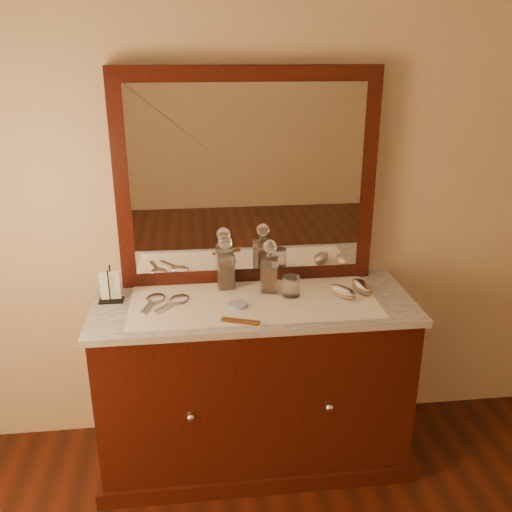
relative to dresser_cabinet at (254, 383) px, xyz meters
name	(u,v)px	position (x,y,z in m)	size (l,w,h in m)	color
dresser_cabinet	(254,383)	(0.00, 0.00, 0.00)	(1.40, 0.55, 0.82)	black
dresser_plinth	(254,446)	(0.00, 0.00, -0.37)	(1.46, 0.59, 0.08)	black
knob_left	(191,418)	(-0.30, -0.28, 0.04)	(0.04, 0.04, 0.04)	silver
knob_right	(329,407)	(0.30, -0.28, 0.04)	(0.04, 0.04, 0.04)	silver
marble_top	(253,303)	(0.00, 0.00, 0.42)	(1.44, 0.59, 0.03)	silver
mirror_frame	(247,179)	(0.00, 0.25, 0.94)	(1.20, 0.08, 1.00)	black
mirror_glass	(248,181)	(0.00, 0.21, 0.94)	(1.06, 0.01, 0.86)	white
lace_runner	(254,301)	(0.00, -0.02, 0.44)	(1.10, 0.45, 0.00)	silver
pin_dish	(238,305)	(-0.08, -0.07, 0.45)	(0.08, 0.08, 0.01)	white
comb	(240,321)	(-0.08, -0.21, 0.45)	(0.16, 0.03, 0.01)	brown
napkin_rack	(110,288)	(-0.64, 0.06, 0.51)	(0.11, 0.07, 0.16)	black
decanter_left	(226,268)	(-0.11, 0.15, 0.54)	(0.08, 0.08, 0.26)	brown
decanter_right	(270,272)	(0.09, 0.08, 0.54)	(0.09, 0.09, 0.25)	brown
brush_near	(343,292)	(0.41, -0.01, 0.46)	(0.13, 0.16, 0.04)	tan
brush_far	(362,287)	(0.51, 0.03, 0.46)	(0.09, 0.16, 0.04)	tan
hand_mirror_outer	(154,300)	(-0.44, 0.03, 0.45)	(0.11, 0.21, 0.02)	silver
hand_mirror_inner	(177,300)	(-0.34, 0.01, 0.45)	(0.17, 0.20, 0.02)	silver
tumblers	(291,286)	(0.18, 0.02, 0.49)	(0.08, 0.08, 0.09)	white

